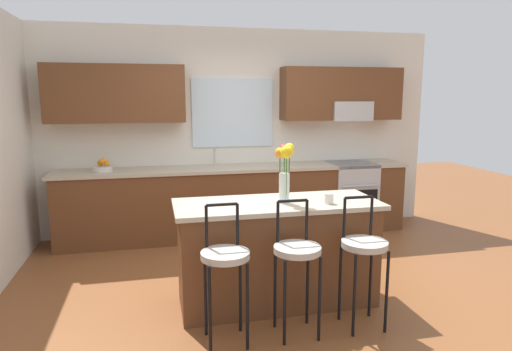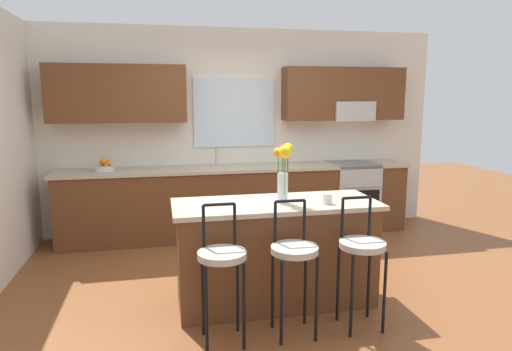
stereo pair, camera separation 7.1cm
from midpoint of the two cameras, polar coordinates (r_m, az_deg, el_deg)
name	(u,v)px [view 2 (the right image)]	position (r m, az deg, el deg)	size (l,w,h in m)	color
ground_plane	(269,286)	(4.53, 2.10, -13.76)	(14.00, 14.00, 0.00)	brown
back_wall_assembly	(237,120)	(6.11, -2.09, 6.99)	(5.60, 0.50, 2.70)	silver
counter_run	(239,201)	(5.97, -1.87, -3.17)	(4.56, 0.64, 0.92)	brown
sink_faucet	(216,155)	(5.96, -4.70, 2.60)	(0.02, 0.13, 0.23)	#B7BABC
oven_range	(352,196)	(6.41, 12.25, -2.53)	(0.60, 0.64, 0.92)	#B7BABC
kitchen_island	(275,252)	(4.06, 2.97, -9.64)	(1.78, 0.70, 0.92)	brown
bar_stool_near	(222,261)	(3.38, -3.69, -10.69)	(0.36, 0.36, 1.04)	black
bar_stool_middle	(294,256)	(3.49, 5.42, -10.00)	(0.36, 0.36, 1.04)	black
bar_stool_far	(362,250)	(3.69, 13.71, -9.15)	(0.36, 0.36, 1.04)	black
flower_vase	(283,165)	(3.83, 3.97, 1.32)	(0.17, 0.17, 0.51)	silver
mug_ceramic	(327,199)	(3.90, 9.49, -2.89)	(0.08, 0.08, 0.09)	silver
fruit_bowl_oranges	(104,167)	(5.82, -18.20, 1.03)	(0.24, 0.24, 0.16)	silver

